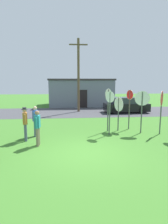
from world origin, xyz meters
name	(u,v)px	position (x,y,z in m)	size (l,w,h in m)	color
ground_plane	(86,154)	(0.00, 0.00, 0.00)	(80.00, 80.00, 0.00)	#3D7528
street_asphalt	(75,112)	(0.00, 11.13, 0.00)	(60.00, 6.40, 0.01)	#424247
building_background	(81,92)	(1.04, 16.88, 1.70)	(7.97, 5.39, 3.38)	slate
utility_pole	(78,74)	(0.42, 11.49, 3.78)	(1.80, 0.24, 7.20)	brown
parked_car_on_street	(126,106)	(5.02, 10.47, 0.69)	(4.32, 2.06, 1.51)	black
stop_sign_far_back	(142,104)	(3.59, 2.94, 1.73)	(0.80, 0.32, 2.49)	#474C4C
stop_sign_rear_left	(130,103)	(3.18, 3.93, 1.67)	(0.25, 0.58, 2.52)	#474C4C
stop_sign_nearest	(119,108)	(2.39, 3.61, 1.44)	(0.33, 0.83, 2.10)	#474C4C
stop_sign_low_front	(161,104)	(4.60, 2.63, 1.75)	(0.53, 0.73, 2.52)	#474C4C
stop_sign_tallest	(108,103)	(1.71, 3.54, 1.72)	(0.46, 0.43, 2.61)	#474C4C
stop_sign_center_cluster	(110,106)	(1.64, 2.72, 1.65)	(0.40, 0.51, 2.49)	#474C4C
person_on_left	(25,122)	(-2.90, 2.05, 0.98)	(0.32, 0.55, 1.74)	#4C5670
person_holding_notes	(38,126)	(-2.14, 1.20, 0.95)	(0.24, 0.57, 1.69)	#7A6B56
person_in_teal	(36,119)	(-2.50, 2.82, 0.95)	(0.28, 0.56, 1.69)	#4C5670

